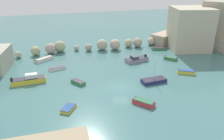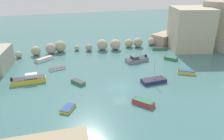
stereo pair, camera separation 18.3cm
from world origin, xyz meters
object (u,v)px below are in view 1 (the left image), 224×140
object	(u,v)px
moored_boat_9	(44,59)
moored_boat_10	(171,58)
moored_boat_2	(144,102)
moored_boat_7	(29,80)
moored_boat_1	(68,108)
moored_boat_5	(57,68)
moored_boat_6	(154,81)
moored_boat_0	(186,72)
moored_boat_4	(136,59)
moored_boat_3	(78,82)
moored_boat_8	(159,49)

from	to	relation	value
moored_boat_9	moored_boat_10	xyz separation A→B (m)	(26.36, -7.29, -0.01)
moored_boat_2	moored_boat_7	bearing A→B (deg)	-166.47
moored_boat_1	moored_boat_5	world-z (taller)	moored_boat_5
moored_boat_6	moored_boat_7	world-z (taller)	moored_boat_6
moored_boat_5	moored_boat_7	distance (m)	6.78
moored_boat_7	moored_boat_0	bearing A→B (deg)	-11.25
moored_boat_2	moored_boat_10	xyz separation A→B (m)	(13.20, 15.32, -0.05)
moored_boat_5	moored_boat_7	world-z (taller)	moored_boat_7
moored_boat_7	moored_boat_10	bearing A→B (deg)	3.91
moored_boat_0	moored_boat_6	xyz separation A→B (m)	(-7.43, -1.64, -0.02)
moored_boat_1	moored_boat_4	size ratio (longest dim) A/B	0.54
moored_boat_3	moored_boat_10	bearing A→B (deg)	73.66
moored_boat_9	moored_boat_3	bearing A→B (deg)	-104.42
moored_boat_3	moored_boat_9	distance (m)	14.29
moored_boat_0	moored_boat_9	distance (m)	29.24
moored_boat_7	moored_boat_8	size ratio (longest dim) A/B	1.54
moored_boat_0	moored_boat_2	world-z (taller)	moored_boat_0
moored_boat_4	moored_boat_5	bearing A→B (deg)	-10.50
moored_boat_3	moored_boat_6	xyz separation A→B (m)	(12.49, -3.19, 0.06)
moored_boat_2	moored_boat_8	distance (m)	26.43
moored_boat_10	moored_boat_0	bearing A→B (deg)	-50.54
moored_boat_6	moored_boat_8	world-z (taller)	moored_boat_6
moored_boat_2	moored_boat_6	world-z (taller)	moored_boat_6
moored_boat_6	moored_boat_1	bearing A→B (deg)	-167.10
moored_boat_0	moored_boat_8	bearing A→B (deg)	112.87
moored_boat_6	moored_boat_8	xyz separation A→B (m)	(9.40, 16.28, -0.07)
moored_boat_4	moored_boat_6	distance (m)	10.35
moored_boat_8	moored_boat_2	bearing A→B (deg)	-105.87
moored_boat_0	moored_boat_4	distance (m)	10.77
moored_boat_2	moored_boat_7	xyz separation A→B (m)	(-15.83, 12.06, 0.22)
moored_boat_8	moored_boat_3	bearing A→B (deg)	-132.99
moored_boat_2	moored_boat_5	world-z (taller)	moored_boat_2
moored_boat_0	moored_boat_5	size ratio (longest dim) A/B	0.97
moored_boat_2	moored_boat_9	world-z (taller)	moored_boat_2
moored_boat_1	moored_boat_9	distance (m)	21.10
moored_boat_1	moored_boat_2	xyz separation A→B (m)	(10.41, -1.69, 0.12)
moored_boat_1	moored_boat_10	world-z (taller)	moored_boat_10
moored_boat_5	moored_boat_4	bearing A→B (deg)	-16.67
moored_boat_9	moored_boat_10	distance (m)	27.35
moored_boat_4	moored_boat_6	size ratio (longest dim) A/B	1.18
moored_boat_0	moored_boat_3	size ratio (longest dim) A/B	1.16
moored_boat_2	moored_boat_5	distance (m)	19.89
moored_boat_0	moored_boat_10	distance (m)	7.64
moored_boat_2	moored_boat_3	world-z (taller)	moored_boat_2
moored_boat_6	moored_boat_9	xyz separation A→B (m)	(-17.76, 16.47, -0.02)
moored_boat_0	moored_boat_3	distance (m)	19.98
moored_boat_8	moored_boat_10	size ratio (longest dim) A/B	1.27
moored_boat_3	moored_boat_9	world-z (taller)	moored_boat_9
moored_boat_5	moored_boat_9	distance (m)	6.37
moored_boat_3	moored_boat_7	size ratio (longest dim) A/B	0.50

